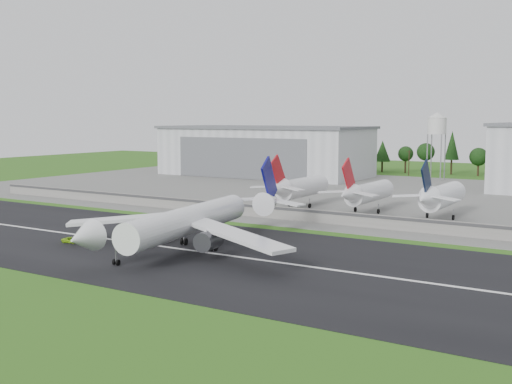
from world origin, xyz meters
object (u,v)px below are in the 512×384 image
Objects in this scene: ground_vehicle at (72,240)px; parked_jet_navy at (439,196)px; parked_jet_red_a at (297,187)px; main_airliner at (186,227)px; parked_jet_red_b at (365,192)px.

ground_vehicle is 0.14× the size of parked_jet_navy.
main_airliner is at bearing -81.15° from parked_jet_red_a.
parked_jet_navy is at bearing 0.11° from parked_jet_red_b.
parked_jet_red_a reaches higher than parked_jet_red_b.
ground_vehicle is at bearing 5.98° from main_airliner.
parked_jet_navy is (32.30, 67.02, 1.47)m from main_airliner.
main_airliner is at bearing -80.12° from ground_vehicle.
parked_jet_red_a is at bearing -17.05° from ground_vehicle.
parked_jet_navy is (20.96, 0.04, 0.27)m from parked_jet_red_b.
main_airliner is 13.33× the size of ground_vehicle.
main_airliner is 67.94m from parked_jet_red_b.
parked_jet_navy is (58.39, 74.00, 5.65)m from ground_vehicle.
parked_jet_red_a is 1.00× the size of parked_jet_red_b.
parked_jet_navy reaches higher than parked_jet_red_a.
ground_vehicle is 83.07m from parked_jet_red_b.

